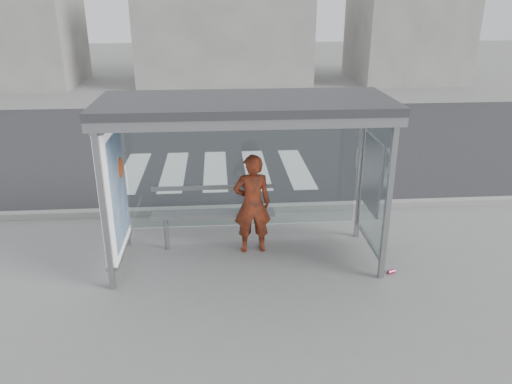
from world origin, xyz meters
TOP-DOWN VIEW (x-y plane):
  - ground at (0.00, 0.00)m, footprint 80.00×80.00m
  - road at (0.00, 7.00)m, footprint 30.00×10.00m
  - curb at (0.00, 1.95)m, footprint 30.00×0.18m
  - crosswalk at (-0.50, 4.50)m, footprint 4.55×3.00m
  - bus_shelter at (-0.37, 0.06)m, footprint 4.25×1.65m
  - building_left at (-10.00, 18.00)m, footprint 6.00×5.00m
  - building_center at (0.00, 18.00)m, footprint 8.00×5.00m
  - building_right at (9.00, 18.00)m, footprint 5.00×5.00m
  - person at (0.12, 0.32)m, footprint 0.64×0.44m
  - bench at (-0.52, 0.50)m, footprint 2.04×0.33m
  - soda_can at (2.20, -0.60)m, footprint 0.13×0.10m

SIDE VIEW (x-z plane):
  - ground at x=0.00m, z-range 0.00..0.00m
  - crosswalk at x=-0.50m, z-range 0.00..0.00m
  - road at x=0.00m, z-range 0.00..0.01m
  - soda_can at x=2.20m, z-range 0.00..0.06m
  - curb at x=0.00m, z-range 0.00..0.12m
  - bench at x=-0.52m, z-range 0.09..1.14m
  - person at x=0.12m, z-range 0.00..1.69m
  - bus_shelter at x=-0.37m, z-range 0.67..3.29m
  - building_center at x=0.00m, z-range 0.00..5.00m
  - building_left at x=-10.00m, z-range 0.00..6.00m
  - building_right at x=9.00m, z-range 0.00..7.00m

